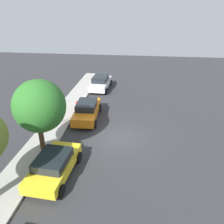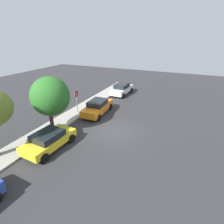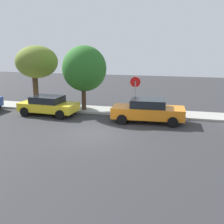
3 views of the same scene
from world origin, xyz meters
TOP-DOWN VIEW (x-y plane):
  - ground_plane at (0.00, 0.00)m, footprint 60.00×60.00m
  - sidewalk_curb at (0.00, 5.19)m, footprint 32.00×2.08m
  - stop_sign at (1.48, 4.76)m, footprint 0.77×0.12m
  - parked_car_orange at (2.63, 2.98)m, footprint 4.64×2.18m
  - parked_car_yellow at (-4.42, 3.19)m, footprint 4.12×2.26m
  - parked_car_white at (10.11, 3.14)m, footprint 4.60×2.16m
  - street_tree_mid_block at (-2.20, 4.64)m, footprint 3.17×3.17m
  - fire_hydrant at (4.53, 4.41)m, footprint 0.30×0.22m

SIDE VIEW (x-z plane):
  - ground_plane at x=0.00m, z-range 0.00..0.00m
  - sidewalk_curb at x=0.00m, z-range 0.00..0.14m
  - fire_hydrant at x=4.53m, z-range 0.00..0.72m
  - parked_car_yellow at x=-4.42m, z-range 0.04..1.38m
  - parked_car_orange at x=2.63m, z-range 0.02..1.51m
  - parked_car_white at x=10.11m, z-range 0.02..1.53m
  - stop_sign at x=1.48m, z-range 0.51..3.22m
  - street_tree_mid_block at x=-2.20m, z-range 0.77..5.58m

